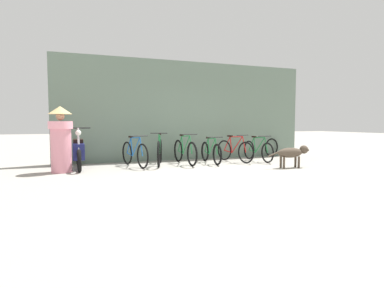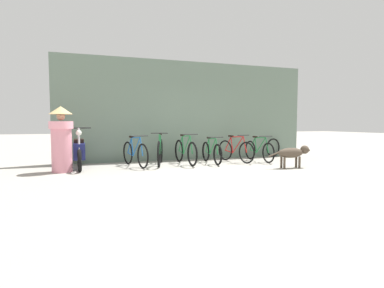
# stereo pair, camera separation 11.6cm
# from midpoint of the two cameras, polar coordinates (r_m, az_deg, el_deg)

# --- Properties ---
(ground_plane) EXTENTS (60.00, 60.00, 0.00)m
(ground_plane) POSITION_cam_midpoint_polar(r_m,az_deg,el_deg) (6.91, 7.28, -5.89)
(ground_plane) COLOR #9E998E
(shop_wall_back) EXTENTS (8.23, 0.20, 3.15)m
(shop_wall_back) POSITION_cam_midpoint_polar(r_m,az_deg,el_deg) (9.79, -1.07, 6.30)
(shop_wall_back) COLOR slate
(shop_wall_back) RESTS_ON ground
(bicycle_0) EXTENTS (0.57, 1.63, 0.86)m
(bicycle_0) POSITION_cam_midpoint_polar(r_m,az_deg,el_deg) (8.33, -11.30, -1.79)
(bicycle_0) COLOR black
(bicycle_0) RESTS_ON ground
(bicycle_1) EXTENTS (0.58, 1.69, 0.92)m
(bicycle_1) POSITION_cam_midpoint_polar(r_m,az_deg,el_deg) (8.51, -6.57, -1.47)
(bicycle_1) COLOR black
(bicycle_1) RESTS_ON ground
(bicycle_2) EXTENTS (0.46, 1.75, 0.88)m
(bicycle_2) POSITION_cam_midpoint_polar(r_m,az_deg,el_deg) (8.66, -1.77, -1.45)
(bicycle_2) COLOR black
(bicycle_2) RESTS_ON ground
(bicycle_3) EXTENTS (0.46, 1.59, 0.80)m
(bicycle_3) POSITION_cam_midpoint_polar(r_m,az_deg,el_deg) (8.88, 3.22, -1.56)
(bicycle_3) COLOR black
(bicycle_3) RESTS_ON ground
(bicycle_4) EXTENTS (0.56, 1.54, 0.84)m
(bicycle_4) POSITION_cam_midpoint_polar(r_m,az_deg,el_deg) (9.25, 7.76, -1.23)
(bicycle_4) COLOR black
(bicycle_4) RESTS_ON ground
(bicycle_5) EXTENTS (0.46, 1.63, 0.80)m
(bicycle_5) POSITION_cam_midpoint_polar(r_m,az_deg,el_deg) (9.57, 12.08, -1.20)
(bicycle_5) COLOR black
(bicycle_5) RESTS_ON ground
(motorcycle) EXTENTS (0.58, 1.86, 1.08)m
(motorcycle) POSITION_cam_midpoint_polar(r_m,az_deg,el_deg) (8.34, -21.19, -1.44)
(motorcycle) COLOR black
(motorcycle) RESTS_ON ground
(stray_dog) EXTENTS (1.23, 0.30, 0.59)m
(stray_dog) POSITION_cam_midpoint_polar(r_m,az_deg,el_deg) (8.32, 18.21, -1.58)
(stray_dog) COLOR #4C3F33
(stray_dog) RESTS_ON ground
(person_in_robes) EXTENTS (0.78, 0.78, 1.59)m
(person_in_robes) POSITION_cam_midpoint_polar(r_m,az_deg,el_deg) (7.84, -24.09, 1.06)
(person_in_robes) COLOR pink
(person_in_robes) RESTS_ON ground
(spare_tire_left) EXTENTS (0.64, 0.20, 0.65)m
(spare_tire_left) POSITION_cam_midpoint_polar(r_m,az_deg,el_deg) (10.93, 14.61, -0.64)
(spare_tire_left) COLOR black
(spare_tire_left) RESTS_ON ground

